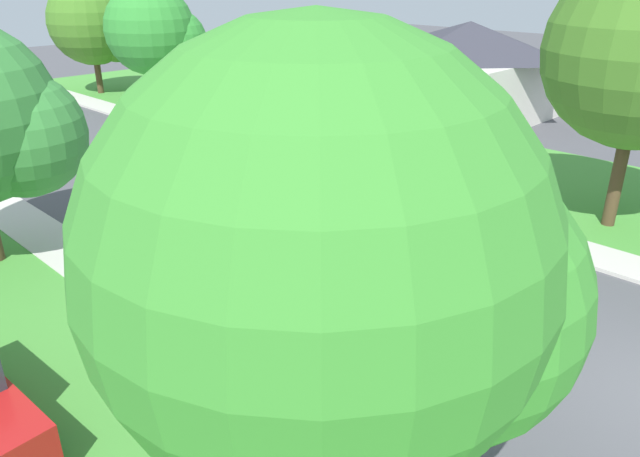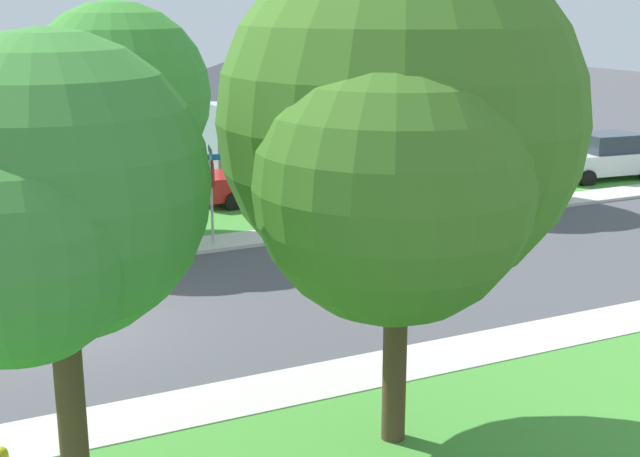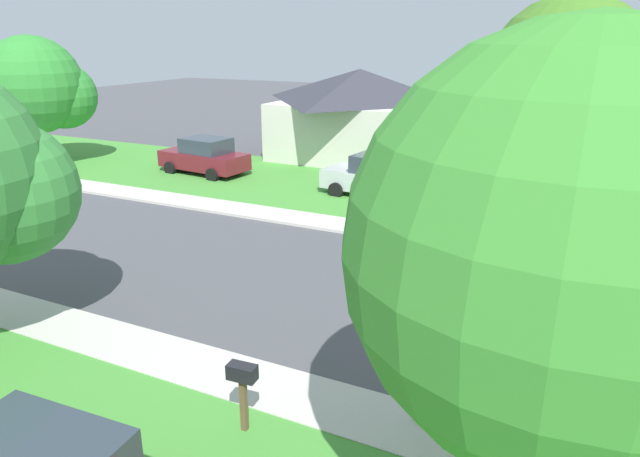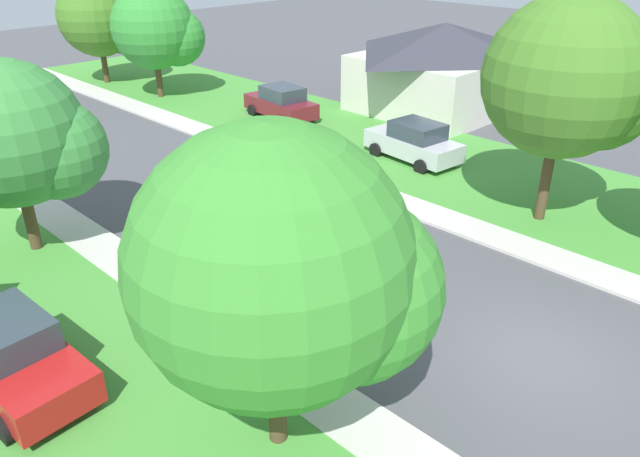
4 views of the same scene
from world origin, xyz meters
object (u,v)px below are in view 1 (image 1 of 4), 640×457
object	(u,v)px
car_maroon_far_down_street	(291,108)
tree_sidewalk_near	(348,267)
stop_sign_far_corner	(298,306)
tree_sidewalk_mid	(97,25)
mailbox	(143,329)
car_silver_near_corner	(446,144)
tree_across_right	(157,33)
house_right_setback	(466,68)

from	to	relation	value
car_maroon_far_down_street	tree_sidewalk_near	xyz separation A→B (m)	(-14.75, -16.55, 3.04)
stop_sign_far_corner	car_maroon_far_down_street	xyz separation A→B (m)	(13.39, 14.33, -1.01)
tree_sidewalk_mid	mailbox	xyz separation A→B (m)	(-12.66, -25.65, -2.94)
car_maroon_far_down_street	tree_sidewalk_mid	size ratio (longest dim) A/B	0.69
stop_sign_far_corner	car_silver_near_corner	bearing A→B (deg)	23.07
car_maroon_far_down_street	tree_across_right	bearing A→B (deg)	102.03
car_silver_near_corner	car_maroon_far_down_street	xyz separation A→B (m)	(0.25, 8.74, 0.00)
tree_sidewalk_near	car_maroon_far_down_street	bearing A→B (deg)	48.28
tree_sidewalk_near	mailbox	distance (m)	5.52
car_silver_near_corner	tree_sidewalk_near	world-z (taller)	tree_sidewalk_near
car_maroon_far_down_street	tree_across_right	size ratio (longest dim) A/B	0.71
car_silver_near_corner	mailbox	xyz separation A→B (m)	(-14.60, -3.11, 0.14)
tree_across_right	house_right_setback	size ratio (longest dim) A/B	0.70
car_maroon_far_down_street	house_right_setback	size ratio (longest dim) A/B	0.49
car_silver_near_corner	tree_sidewalk_mid	world-z (taller)	tree_sidewalk_mid
tree_sidewalk_near	house_right_setback	world-z (taller)	tree_sidewalk_near
car_silver_near_corner	tree_across_right	world-z (taller)	tree_across_right
tree_across_right	house_right_setback	bearing A→B (deg)	-54.36
tree_sidewalk_near	car_silver_near_corner	bearing A→B (deg)	28.30
tree_across_right	house_right_setback	world-z (taller)	tree_across_right
stop_sign_far_corner	car_silver_near_corner	world-z (taller)	stop_sign_far_corner
stop_sign_far_corner	house_right_setback	bearing A→B (deg)	24.57
stop_sign_far_corner	mailbox	bearing A→B (deg)	120.43
tree_across_right	car_silver_near_corner	bearing A→B (deg)	-84.94
car_silver_near_corner	tree_sidewalk_mid	size ratio (longest dim) A/B	0.69
tree_sidewalk_near	mailbox	size ratio (longest dim) A/B	5.02
stop_sign_far_corner	tree_sidewalk_near	bearing A→B (deg)	-121.68
house_right_setback	tree_sidewalk_near	bearing A→B (deg)	-152.15
stop_sign_far_corner	car_silver_near_corner	size ratio (longest dim) A/B	0.62
tree_sidewalk_near	mailbox	world-z (taller)	tree_sidewalk_near
car_maroon_far_down_street	tree_across_right	distance (m)	8.91
house_right_setback	car_silver_near_corner	bearing A→B (deg)	-152.98
stop_sign_far_corner	mailbox	size ratio (longest dim) A/B	2.11
tree_sidewalk_mid	house_right_setback	world-z (taller)	tree_sidewalk_mid
stop_sign_far_corner	tree_sidewalk_near	size ratio (longest dim) A/B	0.42
mailbox	tree_sidewalk_near	bearing A→B (deg)	-88.85
car_maroon_far_down_street	tree_sidewalk_near	distance (m)	22.38
tree_sidewalk_mid	tree_sidewalk_near	size ratio (longest dim) A/B	0.99
tree_sidewalk_near	stop_sign_far_corner	bearing A→B (deg)	58.32
tree_across_right	mailbox	world-z (taller)	tree_across_right
car_maroon_far_down_street	tree_sidewalk_near	world-z (taller)	tree_sidewalk_near
car_silver_near_corner	tree_across_right	size ratio (longest dim) A/B	0.71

